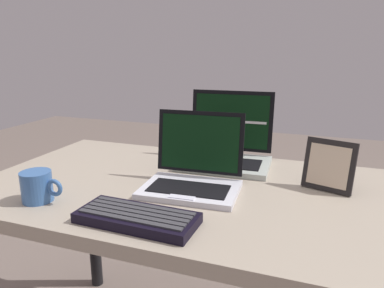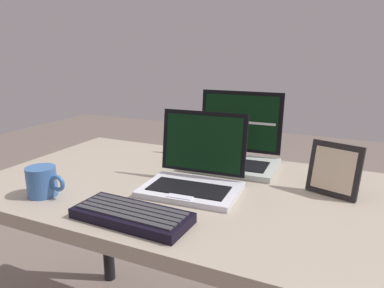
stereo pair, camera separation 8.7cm
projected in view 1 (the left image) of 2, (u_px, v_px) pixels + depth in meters
name	position (u px, v px, depth m)	size (l,w,h in m)	color
desk	(201.00, 211.00, 1.13)	(1.42, 0.76, 0.73)	#A59885
laptop_front	(193.00, 174.00, 1.09)	(0.30, 0.24, 0.23)	silver
laptop_rear	(227.00, 149.00, 1.32)	(0.33, 0.26, 0.26)	#B2BCB4
external_keyboard	(137.00, 217.00, 0.88)	(0.30, 0.13, 0.03)	black
photo_frame	(329.00, 166.00, 1.06)	(0.15, 0.08, 0.16)	black
coffee_mug	(38.00, 186.00, 0.99)	(0.13, 0.08, 0.09)	#3B67A6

